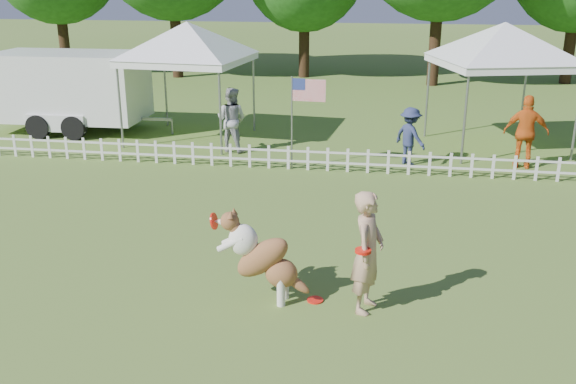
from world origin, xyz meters
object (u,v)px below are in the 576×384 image
object	(u,v)px
canopy_tent_left	(190,83)
spectator_a	(232,120)
frisbee_on_turf	(315,300)
spectator_c	(526,132)
flag_pole	(292,123)
cargo_trailer	(71,91)
spectator_b	(410,136)
canopy_tent_right	(499,88)
dog	(264,258)
handler	(368,252)

from	to	relation	value
canopy_tent_left	spectator_a	world-z (taller)	canopy_tent_left
frisbee_on_turf	spectator_c	bearing A→B (deg)	61.00
flag_pole	spectator_a	bearing A→B (deg)	148.29
canopy_tent_left	flag_pole	xyz separation A→B (m)	(3.45, -2.62, -0.51)
cargo_trailer	spectator_c	xyz separation A→B (m)	(13.27, -2.06, -0.31)
spectator_a	canopy_tent_left	bearing A→B (deg)	-24.60
canopy_tent_left	spectator_b	bearing A→B (deg)	-9.96
cargo_trailer	canopy_tent_right	bearing A→B (deg)	-1.19
cargo_trailer	spectator_c	world-z (taller)	cargo_trailer
dog	spectator_b	size ratio (longest dim) A/B	0.93
frisbee_on_turf	flag_pole	bearing A→B (deg)	101.81
spectator_b	spectator_c	size ratio (longest dim) A/B	0.80
dog	frisbee_on_turf	world-z (taller)	dog
canopy_tent_left	canopy_tent_right	bearing A→B (deg)	7.81
handler	spectator_b	distance (m)	7.91
spectator_c	handler	bearing A→B (deg)	71.78
spectator_a	spectator_c	xyz separation A→B (m)	(7.71, -0.40, 0.04)
spectator_b	spectator_a	bearing A→B (deg)	38.98
spectator_a	spectator_c	distance (m)	7.72
canopy_tent_left	cargo_trailer	world-z (taller)	canopy_tent_left
cargo_trailer	flag_pole	distance (m)	8.07
flag_pole	spectator_c	size ratio (longest dim) A/B	1.26
canopy_tent_left	canopy_tent_right	xyz separation A→B (m)	(8.80, 0.37, 0.03)
handler	cargo_trailer	xyz separation A→B (m)	(-9.66, 10.07, 0.33)
dog	spectator_c	world-z (taller)	spectator_c
frisbee_on_turf	spectator_a	distance (m)	8.98
handler	canopy_tent_left	xyz separation A→B (m)	(-5.65, 9.62, 0.76)
handler	canopy_tent_left	distance (m)	11.19
dog	cargo_trailer	distance (m)	12.92
handler	canopy_tent_right	size ratio (longest dim) A/B	0.54
frisbee_on_turf	spectator_a	size ratio (longest dim) A/B	0.14
canopy_tent_right	flag_pole	xyz separation A→B (m)	(-5.35, -2.99, -0.53)
spectator_b	dog	bearing A→B (deg)	119.13
frisbee_on_turf	canopy_tent_right	size ratio (longest dim) A/B	0.07
dog	canopy_tent_right	xyz separation A→B (m)	(4.68, 9.96, 1.01)
canopy_tent_right	spectator_b	size ratio (longest dim) A/B	2.28
canopy_tent_right	spectator_b	bearing A→B (deg)	-154.17
spectator_b	frisbee_on_turf	bearing A→B (deg)	124.31
frisbee_on_turf	spectator_c	world-z (taller)	spectator_c
frisbee_on_turf	canopy_tent_left	world-z (taller)	canopy_tent_left
canopy_tent_left	frisbee_on_turf	bearing A→B (deg)	-57.41
flag_pole	spectator_a	distance (m)	2.38
handler	dog	distance (m)	1.55
dog	spectator_c	bearing A→B (deg)	61.16
dog	spectator_a	xyz separation A→B (m)	(-2.58, 8.37, 0.20)
frisbee_on_turf	cargo_trailer	size ratio (longest dim) A/B	0.04
spectator_b	canopy_tent_right	bearing A→B (deg)	-93.19
frisbee_on_turf	cargo_trailer	world-z (taller)	cargo_trailer
spectator_b	flag_pole	bearing A→B (deg)	61.69
handler	spectator_a	size ratio (longest dim) A/B	1.02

